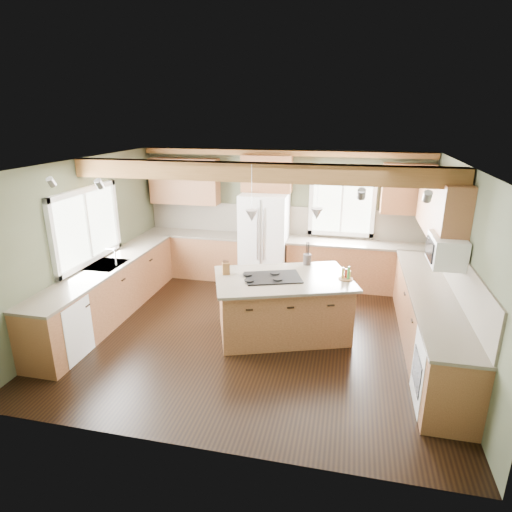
# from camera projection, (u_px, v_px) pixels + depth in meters

# --- Properties ---
(floor) EXTENTS (5.60, 5.60, 0.00)m
(floor) POSITION_uv_depth(u_px,v_px,m) (256.00, 333.00, 6.67)
(floor) COLOR black
(floor) RESTS_ON ground
(ceiling) EXTENTS (5.60, 5.60, 0.00)m
(ceiling) POSITION_uv_depth(u_px,v_px,m) (256.00, 164.00, 5.85)
(ceiling) COLOR silver
(ceiling) RESTS_ON wall_back
(wall_back) EXTENTS (5.60, 0.00, 5.60)m
(wall_back) POSITION_uv_depth(u_px,v_px,m) (283.00, 216.00, 8.57)
(wall_back) COLOR #434833
(wall_back) RESTS_ON ground
(wall_left) EXTENTS (0.00, 5.00, 5.00)m
(wall_left) POSITION_uv_depth(u_px,v_px,m) (85.00, 242.00, 6.84)
(wall_left) COLOR #434833
(wall_left) RESTS_ON ground
(wall_right) EXTENTS (0.00, 5.00, 5.00)m
(wall_right) POSITION_uv_depth(u_px,v_px,m) (461.00, 268.00, 5.68)
(wall_right) COLOR #434833
(wall_right) RESTS_ON ground
(ceiling_beam) EXTENTS (5.55, 0.26, 0.26)m
(ceiling_beam) POSITION_uv_depth(u_px,v_px,m) (257.00, 172.00, 5.98)
(ceiling_beam) COLOR brown
(ceiling_beam) RESTS_ON ceiling
(soffit_trim) EXTENTS (5.55, 0.20, 0.10)m
(soffit_trim) POSITION_uv_depth(u_px,v_px,m) (283.00, 153.00, 8.09)
(soffit_trim) COLOR brown
(soffit_trim) RESTS_ON ceiling
(backsplash_back) EXTENTS (5.58, 0.03, 0.58)m
(backsplash_back) POSITION_uv_depth(u_px,v_px,m) (283.00, 220.00, 8.59)
(backsplash_back) COLOR brown
(backsplash_back) RESTS_ON wall_back
(backsplash_right) EXTENTS (0.03, 3.70, 0.58)m
(backsplash_right) POSITION_uv_depth(u_px,v_px,m) (458.00, 273.00, 5.76)
(backsplash_right) COLOR brown
(backsplash_right) RESTS_ON wall_right
(base_cab_back_left) EXTENTS (2.02, 0.60, 0.88)m
(base_cab_back_left) POSITION_uv_depth(u_px,v_px,m) (195.00, 255.00, 8.94)
(base_cab_back_left) COLOR brown
(base_cab_back_left) RESTS_ON floor
(counter_back_left) EXTENTS (2.06, 0.64, 0.04)m
(counter_back_left) POSITION_uv_depth(u_px,v_px,m) (194.00, 234.00, 8.79)
(counter_back_left) COLOR brown
(counter_back_left) RESTS_ON base_cab_back_left
(base_cab_back_right) EXTENTS (2.62, 0.60, 0.88)m
(base_cab_back_right) POSITION_uv_depth(u_px,v_px,m) (356.00, 266.00, 8.26)
(base_cab_back_right) COLOR brown
(base_cab_back_right) RESTS_ON floor
(counter_back_right) EXTENTS (2.66, 0.64, 0.04)m
(counter_back_right) POSITION_uv_depth(u_px,v_px,m) (357.00, 244.00, 8.12)
(counter_back_right) COLOR brown
(counter_back_right) RESTS_ON base_cab_back_right
(base_cab_left) EXTENTS (0.60, 3.70, 0.88)m
(base_cab_left) POSITION_uv_depth(u_px,v_px,m) (110.00, 292.00, 7.10)
(base_cab_left) COLOR brown
(base_cab_left) RESTS_ON floor
(counter_left) EXTENTS (0.64, 3.74, 0.04)m
(counter_left) POSITION_uv_depth(u_px,v_px,m) (107.00, 266.00, 6.95)
(counter_left) COLOR brown
(counter_left) RESTS_ON base_cab_left
(base_cab_right) EXTENTS (0.60, 3.70, 0.88)m
(base_cab_right) POSITION_uv_depth(u_px,v_px,m) (428.00, 322.00, 6.06)
(base_cab_right) COLOR brown
(base_cab_right) RESTS_ON floor
(counter_right) EXTENTS (0.64, 3.74, 0.04)m
(counter_right) POSITION_uv_depth(u_px,v_px,m) (432.00, 292.00, 5.92)
(counter_right) COLOR brown
(counter_right) RESTS_ON base_cab_right
(upper_cab_back_left) EXTENTS (1.40, 0.35, 0.90)m
(upper_cab_back_left) POSITION_uv_depth(u_px,v_px,m) (185.00, 181.00, 8.62)
(upper_cab_back_left) COLOR brown
(upper_cab_back_left) RESTS_ON wall_back
(upper_cab_over_fridge) EXTENTS (0.96, 0.35, 0.70)m
(upper_cab_over_fridge) POSITION_uv_depth(u_px,v_px,m) (267.00, 174.00, 8.20)
(upper_cab_over_fridge) COLOR brown
(upper_cab_over_fridge) RESTS_ON wall_back
(upper_cab_right) EXTENTS (0.35, 2.20, 0.90)m
(upper_cab_right) POSITION_uv_depth(u_px,v_px,m) (441.00, 206.00, 6.35)
(upper_cab_right) COLOR brown
(upper_cab_right) RESTS_ON wall_right
(upper_cab_back_corner) EXTENTS (0.90, 0.35, 0.90)m
(upper_cab_back_corner) POSITION_uv_depth(u_px,v_px,m) (408.00, 189.00, 7.73)
(upper_cab_back_corner) COLOR brown
(upper_cab_back_corner) RESTS_ON wall_back
(window_left) EXTENTS (0.04, 1.60, 1.05)m
(window_left) POSITION_uv_depth(u_px,v_px,m) (86.00, 226.00, 6.80)
(window_left) COLOR white
(window_left) RESTS_ON wall_left
(window_back) EXTENTS (1.10, 0.04, 1.00)m
(window_back) POSITION_uv_depth(u_px,v_px,m) (342.00, 206.00, 8.24)
(window_back) COLOR white
(window_back) RESTS_ON wall_back
(sink) EXTENTS (0.50, 0.65, 0.03)m
(sink) POSITION_uv_depth(u_px,v_px,m) (107.00, 265.00, 6.95)
(sink) COLOR #262628
(sink) RESTS_ON counter_left
(faucet) EXTENTS (0.02, 0.02, 0.28)m
(faucet) POSITION_uv_depth(u_px,v_px,m) (116.00, 258.00, 6.86)
(faucet) COLOR #B2B2B7
(faucet) RESTS_ON sink
(dishwasher) EXTENTS (0.60, 0.60, 0.84)m
(dishwasher) POSITION_uv_depth(u_px,v_px,m) (60.00, 329.00, 5.89)
(dishwasher) COLOR white
(dishwasher) RESTS_ON floor
(oven) EXTENTS (0.60, 0.72, 0.84)m
(oven) POSITION_uv_depth(u_px,v_px,m) (445.00, 374.00, 4.87)
(oven) COLOR white
(oven) RESTS_ON floor
(microwave) EXTENTS (0.40, 0.70, 0.38)m
(microwave) POSITION_uv_depth(u_px,v_px,m) (447.00, 250.00, 5.60)
(microwave) COLOR white
(microwave) RESTS_ON wall_right
(pendant_left) EXTENTS (0.18, 0.18, 0.16)m
(pendant_left) POSITION_uv_depth(u_px,v_px,m) (252.00, 216.00, 6.03)
(pendant_left) COLOR #B2B2B7
(pendant_left) RESTS_ON ceiling
(pendant_right) EXTENTS (0.18, 0.18, 0.16)m
(pendant_right) POSITION_uv_depth(u_px,v_px,m) (317.00, 214.00, 6.14)
(pendant_right) COLOR #B2B2B7
(pendant_right) RESTS_ON ceiling
(refrigerator) EXTENTS (0.90, 0.74, 1.80)m
(refrigerator) POSITION_uv_depth(u_px,v_px,m) (264.00, 239.00, 8.41)
(refrigerator) COLOR white
(refrigerator) RESTS_ON floor
(island) EXTENTS (2.16, 1.72, 0.88)m
(island) POSITION_uv_depth(u_px,v_px,m) (283.00, 307.00, 6.54)
(island) COLOR olive
(island) RESTS_ON floor
(island_top) EXTENTS (2.32, 1.88, 0.04)m
(island_top) POSITION_uv_depth(u_px,v_px,m) (283.00, 279.00, 6.40)
(island_top) COLOR brown
(island_top) RESTS_ON island
(cooktop) EXTENTS (0.95, 0.79, 0.02)m
(cooktop) POSITION_uv_depth(u_px,v_px,m) (273.00, 277.00, 6.37)
(cooktop) COLOR black
(cooktop) RESTS_ON island_top
(knife_block) EXTENTS (0.13, 0.12, 0.18)m
(knife_block) POSITION_uv_depth(u_px,v_px,m) (226.00, 269.00, 6.49)
(knife_block) COLOR brown
(knife_block) RESTS_ON island_top
(utensil_crock) EXTENTS (0.16, 0.16, 0.17)m
(utensil_crock) POSITION_uv_depth(u_px,v_px,m) (307.00, 259.00, 6.92)
(utensil_crock) COLOR #3E3531
(utensil_crock) RESTS_ON island_top
(bottle_tray) EXTENTS (0.28, 0.28, 0.20)m
(bottle_tray) POSITION_uv_depth(u_px,v_px,m) (346.00, 273.00, 6.29)
(bottle_tray) COLOR brown
(bottle_tray) RESTS_ON island_top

